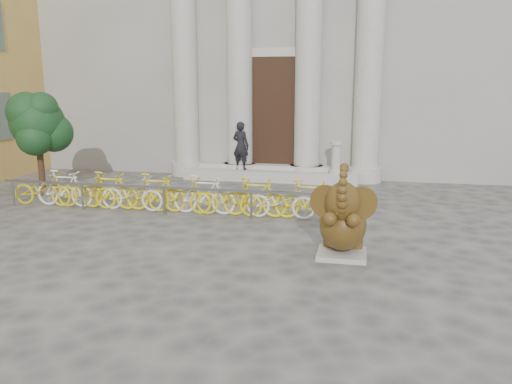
% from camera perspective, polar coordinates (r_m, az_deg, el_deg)
% --- Properties ---
extents(ground, '(80.00, 80.00, 0.00)m').
position_cam_1_polar(ground, '(8.70, -9.75, -9.73)').
color(ground, '#474442').
rests_on(ground, ground).
extents(classical_building, '(22.00, 10.70, 12.00)m').
position_cam_1_polar(classical_building, '(22.81, 4.44, 18.94)').
color(classical_building, gray).
rests_on(classical_building, ground).
extents(entrance_steps, '(6.00, 1.20, 0.36)m').
position_cam_1_polar(entrance_steps, '(17.43, 1.69, 1.99)').
color(entrance_steps, '#A8A59E').
rests_on(entrance_steps, ground).
extents(elephant_statue, '(1.24, 1.36, 1.85)m').
position_cam_1_polar(elephant_statue, '(9.55, 9.89, -3.51)').
color(elephant_statue, '#A8A59E').
rests_on(elephant_statue, ground).
extents(bike_rack, '(9.12, 0.53, 1.00)m').
position_cam_1_polar(bike_rack, '(13.07, -10.16, -0.12)').
color(bike_rack, slate).
rests_on(bike_rack, ground).
extents(tree, '(1.76, 1.60, 3.05)m').
position_cam_1_polar(tree, '(15.96, -23.66, 7.13)').
color(tree, '#332114').
rests_on(tree, ground).
extents(pedestrian, '(0.69, 0.55, 1.66)m').
position_cam_1_polar(pedestrian, '(17.34, -1.75, 5.31)').
color(pedestrian, black).
rests_on(pedestrian, entrance_steps).
extents(balustrade_post, '(0.44, 0.44, 1.07)m').
position_cam_1_polar(balustrade_post, '(16.77, 9.14, 3.78)').
color(balustrade_post, '#A8A59E').
rests_on(balustrade_post, entrance_steps).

